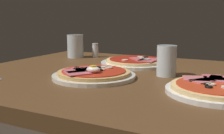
% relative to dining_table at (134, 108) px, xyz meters
% --- Properties ---
extents(dining_table, '(1.19, 0.89, 0.77)m').
position_rel_dining_table_xyz_m(dining_table, '(0.00, 0.00, 0.00)').
color(dining_table, brown).
rests_on(dining_table, ground).
extents(pizza_foreground, '(0.27, 0.27, 0.05)m').
position_rel_dining_table_xyz_m(pizza_foreground, '(-0.10, -0.11, 0.13)').
color(pizza_foreground, silver).
rests_on(pizza_foreground, dining_table).
extents(pizza_across_left, '(0.26, 0.26, 0.03)m').
position_rel_dining_table_xyz_m(pizza_across_left, '(0.28, -0.12, 0.13)').
color(pizza_across_left, white).
rests_on(pizza_across_left, dining_table).
extents(pizza_across_right, '(0.28, 0.28, 0.03)m').
position_rel_dining_table_xyz_m(pizza_across_right, '(-0.07, 0.18, 0.13)').
color(pizza_across_right, white).
rests_on(pizza_across_right, dining_table).
extents(water_glass_near, '(0.06, 0.06, 0.10)m').
position_rel_dining_table_xyz_m(water_glass_near, '(0.10, 0.03, 0.16)').
color(water_glass_near, silver).
rests_on(water_glass_near, dining_table).
extents(water_glass_far, '(0.08, 0.08, 0.11)m').
position_rel_dining_table_xyz_m(water_glass_far, '(-0.41, 0.25, 0.16)').
color(water_glass_far, silver).
rests_on(water_glass_far, dining_table).
extents(salt_shaker, '(0.03, 0.03, 0.07)m').
position_rel_dining_table_xyz_m(salt_shaker, '(-0.32, 0.30, 0.15)').
color(salt_shaker, white).
rests_on(salt_shaker, dining_table).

